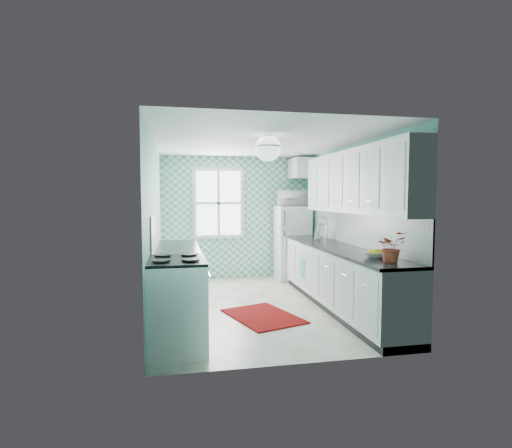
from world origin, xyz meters
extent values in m
cube|color=beige|center=(0.00, 0.00, -0.01)|extent=(3.00, 4.40, 0.02)
cube|color=white|center=(0.00, 0.00, 2.51)|extent=(3.00, 4.40, 0.02)
cube|color=#66B7A9|center=(0.00, 2.21, 1.25)|extent=(3.00, 0.02, 2.50)
cube|color=#66B7A9|center=(0.00, -2.21, 1.25)|extent=(3.00, 0.02, 2.50)
cube|color=#66B7A9|center=(-1.51, 0.00, 1.25)|extent=(0.02, 4.40, 2.50)
cube|color=#66B7A9|center=(1.51, 0.00, 1.25)|extent=(0.02, 4.40, 2.50)
cube|color=#4FB48E|center=(0.00, 2.19, 1.25)|extent=(3.00, 0.01, 2.50)
cube|color=white|center=(-0.35, 2.17, 1.55)|extent=(1.04, 0.05, 1.44)
cube|color=white|center=(-0.35, 2.15, 1.55)|extent=(0.90, 0.02, 1.30)
cube|color=white|center=(1.49, -0.40, 1.20)|extent=(0.02, 3.60, 0.51)
cube|color=white|center=(-1.49, -0.07, 1.20)|extent=(0.02, 2.15, 0.51)
cube|color=white|center=(1.33, -0.60, 1.90)|extent=(0.33, 3.20, 0.90)
cube|color=white|center=(1.30, 1.83, 2.25)|extent=(0.40, 0.74, 0.40)
cylinder|color=silver|center=(0.00, -0.80, 2.48)|extent=(0.14, 0.14, 0.04)
cylinder|color=silver|center=(0.00, -0.80, 2.41)|extent=(0.02, 0.02, 0.12)
sphere|color=white|center=(0.00, -0.80, 2.32)|extent=(0.34, 0.34, 0.34)
cube|color=white|center=(1.20, -0.40, 0.45)|extent=(0.60, 3.60, 0.90)
cube|color=black|center=(1.19, -0.40, 0.92)|extent=(0.63, 3.60, 0.04)
cube|color=white|center=(-1.20, -0.07, 0.45)|extent=(0.60, 2.15, 0.90)
cube|color=black|center=(-1.19, -0.07, 0.92)|extent=(0.63, 2.15, 0.04)
cube|color=white|center=(1.11, 1.81, 0.75)|extent=(0.65, 0.61, 1.49)
cube|color=silver|center=(1.11, 1.50, 1.09)|extent=(0.64, 0.01, 0.02)
cube|color=silver|center=(0.85, 1.48, 1.27)|extent=(0.03, 0.03, 0.30)
cube|color=silver|center=(0.85, 1.48, 0.75)|extent=(0.03, 0.03, 0.54)
cube|color=silver|center=(-1.20, -1.52, 0.50)|extent=(0.65, 0.82, 0.97)
cube|color=black|center=(-1.20, -1.52, 0.99)|extent=(0.65, 0.82, 0.03)
cube|color=black|center=(-0.87, -1.52, 0.56)|extent=(0.01, 0.54, 0.32)
cube|color=silver|center=(1.20, 0.54, 0.92)|extent=(0.43, 0.36, 0.12)
cylinder|color=silver|center=(1.35, 0.54, 1.12)|extent=(0.02, 0.02, 0.30)
torus|color=silver|center=(1.29, 0.54, 1.31)|extent=(0.16, 0.02, 0.16)
cube|color=maroon|center=(-0.02, -0.59, 0.01)|extent=(1.12, 1.34, 0.02)
cube|color=#64B19F|center=(0.89, 0.43, 0.48)|extent=(0.09, 0.20, 0.31)
imported|color=white|center=(1.20, -1.49, 0.98)|extent=(0.37, 0.37, 0.08)
imported|color=#A92215|center=(1.20, -1.85, 1.12)|extent=(0.38, 0.35, 0.36)
imported|color=#82A2AC|center=(1.25, 0.71, 1.03)|extent=(0.10, 0.10, 0.18)
imported|color=white|center=(1.11, 1.81, 1.65)|extent=(0.59, 0.42, 0.32)
camera|label=1|loc=(-1.18, -5.96, 1.69)|focal=28.00mm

